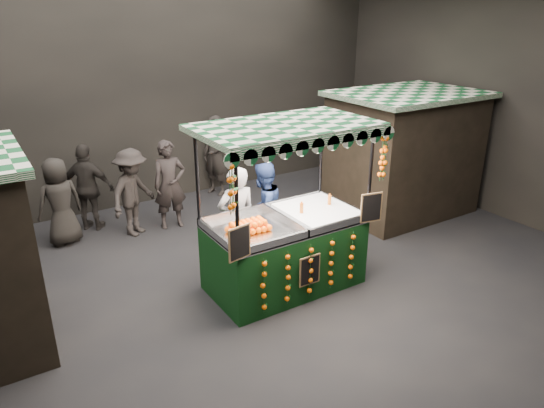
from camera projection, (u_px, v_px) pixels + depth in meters
ground at (265, 297)px, 7.71m from camera, size 12.00×12.00×0.00m
market_hall at (263, 75)px, 6.46m from camera, size 12.10×10.10×5.05m
neighbour_stall_right at (403, 153)px, 10.59m from camera, size 3.00×2.20×2.60m
juice_stall at (286, 240)px, 7.74m from camera, size 2.74×1.61×2.65m
vendor_grey at (237, 220)px, 8.23m from camera, size 0.70×0.48×1.84m
vendor_blue at (263, 210)px, 8.77m from camera, size 1.02×0.91×1.73m
shopper_0 at (170, 185)px, 9.90m from camera, size 0.71×0.51×1.80m
shopper_1 at (358, 169)px, 11.02m from camera, size 0.98×0.84×1.73m
shopper_2 at (88, 188)px, 9.80m from camera, size 1.07×0.98×1.76m
shopper_3 at (133, 193)px, 9.58m from camera, size 1.29×1.17×1.74m
shopper_4 at (60, 202)px, 9.20m from camera, size 0.92×0.70×1.68m
shopper_5 at (343, 151)px, 12.45m from camera, size 0.73×1.63×1.69m
shopper_6 at (216, 156)px, 11.70m from camera, size 0.68×0.81×1.88m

